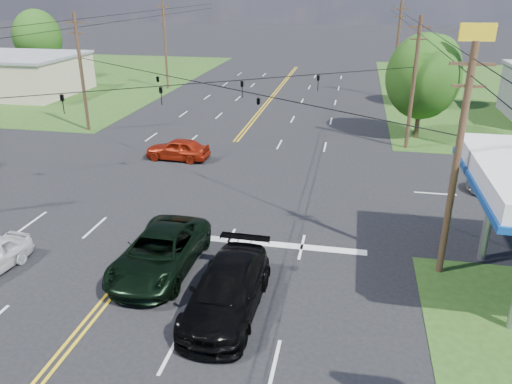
% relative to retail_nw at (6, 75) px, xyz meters
% --- Properties ---
extents(ground, '(280.00, 280.00, 0.00)m').
position_rel_retail_nw_xyz_m(ground, '(30.00, -22.00, -2.00)').
color(ground, black).
rests_on(ground, ground).
extents(grass_nw, '(46.00, 48.00, 0.03)m').
position_rel_retail_nw_xyz_m(grass_nw, '(-5.00, 10.00, -2.00)').
color(grass_nw, '#274215').
rests_on(grass_nw, ground).
extents(stop_bar, '(10.00, 0.50, 0.02)m').
position_rel_retail_nw_xyz_m(stop_bar, '(35.00, -30.00, -2.00)').
color(stop_bar, silver).
rests_on(stop_bar, ground).
extents(retail_nw, '(16.00, 11.00, 4.00)m').
position_rel_retail_nw_xyz_m(retail_nw, '(0.00, 0.00, 0.00)').
color(retail_nw, '#BFB58F').
rests_on(retail_nw, ground).
extents(pole_se, '(1.60, 0.28, 9.50)m').
position_rel_retail_nw_xyz_m(pole_se, '(43.00, -31.00, 2.92)').
color(pole_se, '#3E2E1A').
rests_on(pole_se, ground).
extents(pole_nw, '(1.60, 0.28, 9.50)m').
position_rel_retail_nw_xyz_m(pole_nw, '(17.00, -13.00, 2.92)').
color(pole_nw, '#3E2E1A').
rests_on(pole_nw, ground).
extents(pole_ne, '(1.60, 0.28, 9.50)m').
position_rel_retail_nw_xyz_m(pole_ne, '(43.00, -13.00, 2.92)').
color(pole_ne, '#3E2E1A').
rests_on(pole_ne, ground).
extents(pole_left_far, '(1.60, 0.28, 10.00)m').
position_rel_retail_nw_xyz_m(pole_left_far, '(17.00, 6.00, 3.17)').
color(pole_left_far, '#3E2E1A').
rests_on(pole_left_far, ground).
extents(pole_right_far, '(1.60, 0.28, 10.00)m').
position_rel_retail_nw_xyz_m(pole_right_far, '(43.00, 6.00, 3.17)').
color(pole_right_far, '#3E2E1A').
rests_on(pole_right_far, ground).
extents(span_wire_signals, '(26.00, 18.00, 1.13)m').
position_rel_retail_nw_xyz_m(span_wire_signals, '(30.00, -22.00, 4.00)').
color(span_wire_signals, black).
rests_on(span_wire_signals, ground).
extents(power_lines, '(26.04, 100.00, 0.64)m').
position_rel_retail_nw_xyz_m(power_lines, '(30.00, -24.00, 6.60)').
color(power_lines, black).
rests_on(power_lines, ground).
extents(tree_right_a, '(5.70, 5.70, 8.18)m').
position_rel_retail_nw_xyz_m(tree_right_a, '(44.00, -10.00, 2.87)').
color(tree_right_a, '#3E2E1A').
rests_on(tree_right_a, ground).
extents(tree_right_b, '(4.94, 4.94, 7.09)m').
position_rel_retail_nw_xyz_m(tree_right_b, '(46.50, 2.00, 2.22)').
color(tree_right_b, '#3E2E1A').
rests_on(tree_right_b, ground).
extents(tree_far_l, '(6.08, 6.08, 8.72)m').
position_rel_retail_nw_xyz_m(tree_far_l, '(-2.00, 10.00, 3.19)').
color(tree_far_l, '#3E2E1A').
rests_on(tree_far_l, ground).
extents(pickup_dkgreen, '(3.02, 6.32, 1.74)m').
position_rel_retail_nw_xyz_m(pickup_dkgreen, '(31.29, -33.19, -1.13)').
color(pickup_dkgreen, black).
rests_on(pickup_dkgreen, ground).
extents(suv_black, '(2.60, 6.15, 1.77)m').
position_rel_retail_nw_xyz_m(suv_black, '(34.80, -35.44, -1.11)').
color(suv_black, black).
rests_on(suv_black, ground).
extents(sedan_red, '(4.55, 2.02, 1.52)m').
position_rel_retail_nw_xyz_m(sedan_red, '(27.02, -18.88, -1.24)').
color(sedan_red, '#981E0B').
rests_on(sedan_red, ground).
extents(polesign_ne, '(2.47, 0.44, 8.97)m').
position_rel_retail_nw_xyz_m(polesign_ne, '(47.00, -12.00, 5.11)').
color(polesign_ne, '#A5A5AA').
rests_on(polesign_ne, ground).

